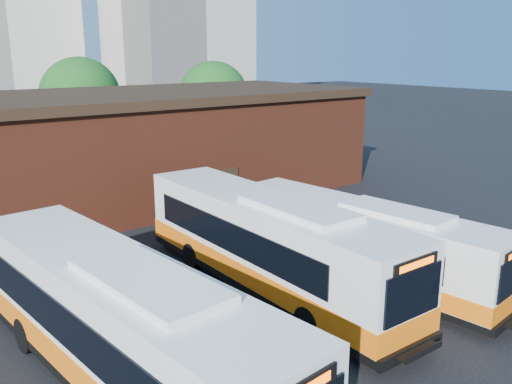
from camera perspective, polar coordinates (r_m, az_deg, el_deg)
ground at (r=19.25m, az=13.98°, el=-12.79°), size 220.00×220.00×0.00m
bus_west at (r=15.06m, az=-14.21°, el=-13.80°), size 4.03×13.59×3.66m
bus_midwest at (r=20.20m, az=1.35°, el=-5.82°), size 2.93×13.56×3.68m
bus_mideast at (r=21.39m, az=11.07°, el=-5.52°), size 3.77×11.97×3.21m
depot_building at (r=33.81m, az=-12.92°, el=4.91°), size 28.60×12.60×6.40m
tree_mid at (r=47.27m, az=-17.97°, el=9.45°), size 6.56×6.56×8.36m
tree_east at (r=49.43m, az=-4.48°, el=10.00°), size 6.24×6.24×7.96m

